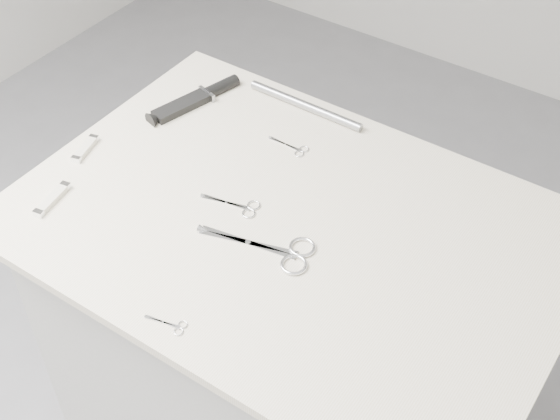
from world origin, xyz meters
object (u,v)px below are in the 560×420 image
Objects in this scene: plinth at (289,373)px; metal_rail at (305,105)px; embroidery_scissors_b at (293,148)px; sheathed_knife at (200,97)px; pocket_knife_a at (85,149)px; pocket_knife_b at (52,199)px; embroidery_scissors_a at (240,206)px; tiny_scissors at (171,325)px; large_shears at (280,251)px.

metal_rail is (-0.17, 0.30, 0.48)m from plinth.
sheathed_knife is at bearing 175.13° from embroidery_scissors_b.
metal_rail is at bearing -53.10° from pocket_knife_a.
metal_rail is at bearing -34.19° from pocket_knife_b.
embroidery_scissors_b is at bearing -67.28° from metal_rail.
sheathed_knife is 0.78× the size of metal_rail.
embroidery_scissors_b is 1.07× the size of pocket_knife_a.
tiny_scissors is at bearing -88.52° from embroidery_scissors_a.
embroidery_scissors_a is 0.42× the size of metal_rail.
sheathed_knife reaches higher than large_shears.
embroidery_scissors_b is at bearing -69.60° from pocket_knife_a.
tiny_scissors is at bearing -116.83° from large_shears.
large_shears is 0.78× the size of metal_rail.
plinth is 0.56m from tiny_scissors.
pocket_knife_a is at bearing -172.55° from plinth.
tiny_scissors is at bearing -96.05° from plinth.
embroidery_scissors_a is 0.29m from tiny_scissors.
pocket_knife_b is (-0.42, -0.13, 0.00)m from large_shears.
large_shears is at bearing -106.03° from pocket_knife_a.
plinth is at bearing -57.12° from embroidery_scissors_b.
metal_rail is (0.29, 0.36, 0.00)m from pocket_knife_a.
sheathed_knife is at bearing 111.44° from tiny_scissors.
pocket_knife_b is at bearing 152.44° from tiny_scissors.
metal_rail is (-0.05, 0.12, 0.01)m from embroidery_scissors_b.
plinth is 0.48m from large_shears.
metal_rail reaches higher than pocket_knife_a.
metal_rail is (0.23, 0.51, 0.00)m from pocket_knife_b.
sheathed_knife is at bearing 151.36° from plinth.
pocket_knife_a is at bearing 174.17° from embroidery_scissors_a.
embroidery_scissors_a is (-0.13, 0.05, -0.00)m from large_shears.
pocket_knife_b is (0.05, -0.14, 0.00)m from pocket_knife_a.
sheathed_knife is at bearing -153.49° from metal_rail.
pocket_knife_b reaches higher than embroidery_scissors_a.
metal_rail is at bearing 103.32° from large_shears.
embroidery_scissors_a is at bearing -170.56° from plinth.
plinth is at bearing -61.18° from metal_rail.
plinth is 0.59m from metal_rail.
tiny_scissors is at bearing -134.39° from pocket_knife_a.
large_shears is 0.42m from metal_rail.
large_shears is 0.14m from embroidery_scissors_a.
large_shears is at bearing -35.44° from embroidery_scissors_a.
embroidery_scissors_a is 1.58× the size of tiny_scissors.
embroidery_scissors_b is at bearing -79.86° from sheathed_knife.
pocket_knife_a reaches higher than plinth.
plinth is at bearing -3.25° from embroidery_scissors_a.
metal_rail is at bearing 112.92° from embroidery_scissors_b.
embroidery_scissors_a is 0.33m from metal_rail.
embroidery_scissors_a and embroidery_scissors_b have the same top height.
sheathed_knife is 0.40m from pocket_knife_b.
pocket_knife_b is at bearing -126.58° from embroidery_scissors_b.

